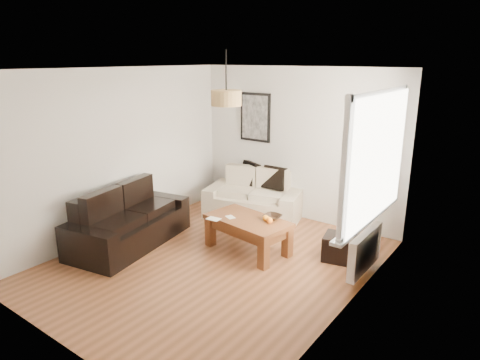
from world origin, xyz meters
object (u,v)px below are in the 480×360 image
Objects in this scene: loveseat_cream at (254,195)px; coffee_table at (248,235)px; sofa_leather at (129,218)px; ottoman at (347,249)px.

loveseat_cream is 1.41m from coffee_table.
loveseat_cream is 2.23m from sofa_leather.
sofa_leather is at bearing -128.13° from loveseat_cream.
sofa_leather is 3.06× the size of ottoman.
loveseat_cream is 0.86× the size of sofa_leather.
coffee_table is at bearing -74.37° from loveseat_cream.
coffee_table is 1.41m from ottoman.
loveseat_cream is at bearing -33.26° from sofa_leather.
loveseat_cream reaches higher than ottoman.
ottoman is at bearing -74.33° from sofa_leather.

